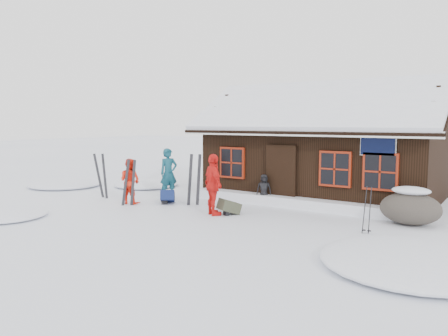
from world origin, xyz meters
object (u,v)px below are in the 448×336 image
(skier_crouched, at_px, (264,189))
(backpack_olive, at_px, (229,209))
(skier_orange_left, at_px, (130,181))
(boulder, at_px, (410,207))
(ski_pair_left, at_px, (129,183))
(backpack_blue, at_px, (168,199))
(skier_orange_right, at_px, (213,185))
(skier_teal, at_px, (169,173))
(ski_poles, at_px, (367,211))

(skier_crouched, xyz_separation_m, backpack_olive, (-0.06, -2.11, -0.35))
(skier_orange_left, height_order, boulder, skier_orange_left)
(ski_pair_left, bearing_deg, boulder, -5.85)
(skier_orange_left, xyz_separation_m, backpack_blue, (1.08, 0.73, -0.62))
(backpack_blue, bearing_deg, boulder, -28.36)
(skier_orange_right, height_order, backpack_olive, skier_orange_right)
(skier_teal, xyz_separation_m, boulder, (8.37, 0.52, -0.45))
(skier_orange_left, bearing_deg, backpack_olive, 178.19)
(skier_orange_left, distance_m, ski_pair_left, 0.35)
(backpack_olive, bearing_deg, skier_crouched, 117.81)
(skier_crouched, xyz_separation_m, ski_poles, (4.13, -2.09, 0.07))
(skier_crouched, bearing_deg, boulder, -30.89)
(backpack_blue, bearing_deg, skier_orange_right, -53.81)
(skier_orange_right, height_order, ski_poles, skier_orange_right)
(ski_pair_left, xyz_separation_m, backpack_olive, (3.62, 0.68, -0.60))
(boulder, xyz_separation_m, backpack_blue, (-7.68, -1.37, -0.31))
(ski_poles, bearing_deg, skier_teal, 171.51)
(boulder, bearing_deg, skier_crouched, 174.95)
(skier_crouched, bearing_deg, backpack_blue, -173.35)
(skier_orange_right, xyz_separation_m, ski_pair_left, (-3.28, -0.32, -0.17))
(boulder, height_order, ski_poles, ski_poles)
(ski_pair_left, bearing_deg, backpack_olive, -10.71)
(ski_poles, relative_size, backpack_olive, 2.05)
(ski_poles, distance_m, backpack_olive, 4.21)
(skier_crouched, distance_m, backpack_olive, 2.14)
(backpack_blue, xyz_separation_m, backpack_olive, (2.77, -0.31, -0.01))
(skier_teal, bearing_deg, ski_pair_left, -159.87)
(backpack_blue, bearing_deg, ski_poles, -40.89)
(skier_crouched, bearing_deg, skier_teal, 169.27)
(skier_orange_left, bearing_deg, backpack_blue, -154.06)
(skier_orange_left, xyz_separation_m, skier_crouched, (3.91, 2.53, -0.27))
(skier_orange_left, distance_m, skier_orange_right, 3.52)
(ski_poles, bearing_deg, backpack_olive, -179.76)
(skier_orange_left, height_order, skier_orange_right, skier_orange_right)
(skier_crouched, xyz_separation_m, boulder, (4.85, -0.43, -0.04))
(ski_pair_left, height_order, backpack_blue, ski_pair_left)
(skier_teal, bearing_deg, ski_poles, -73.50)
(skier_teal, height_order, skier_orange_right, skier_orange_right)
(skier_orange_left, bearing_deg, ski_poles, 175.06)
(skier_teal, height_order, skier_orange_left, skier_teal)
(skier_teal, relative_size, backpack_blue, 2.94)
(skier_orange_right, bearing_deg, ski_poles, -142.34)
(ski_poles, bearing_deg, ski_pair_left, -174.92)
(skier_orange_left, relative_size, ski_poles, 1.25)
(skier_orange_right, relative_size, ski_pair_left, 1.15)
(skier_crouched, distance_m, boulder, 4.87)
(boulder, xyz_separation_m, ski_poles, (-0.71, -1.66, 0.11))
(ski_pair_left, distance_m, backpack_blue, 1.43)
(skier_orange_left, distance_m, backpack_blue, 1.44)
(boulder, height_order, ski_pair_left, ski_pair_left)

